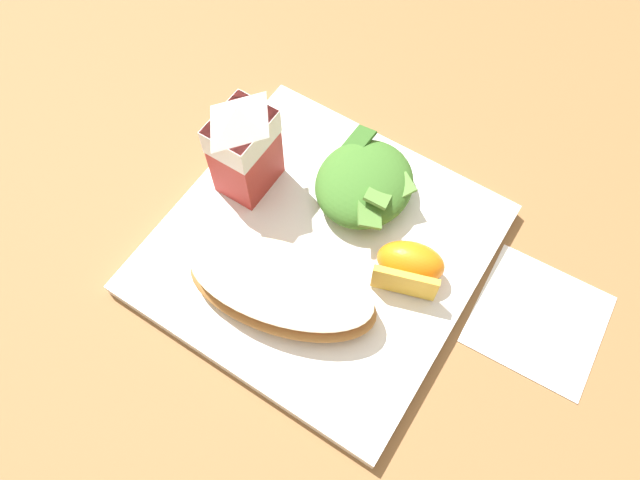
{
  "coord_description": "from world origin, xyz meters",
  "views": [
    {
      "loc": [
        -0.21,
        -0.13,
        0.51
      ],
      "look_at": [
        0.0,
        0.0,
        0.03
      ],
      "focal_mm": 33.41,
      "sensor_mm": 36.0,
      "label": 1
    }
  ],
  "objects_px": {
    "white_plate": "(320,249)",
    "orange_wedge_front": "(410,264)",
    "cheesy_pizza_bread": "(286,291)",
    "green_salad_pile": "(365,183)",
    "paper_napkin": "(539,319)",
    "milk_carton": "(243,143)"
  },
  "relations": [
    {
      "from": "milk_carton",
      "to": "paper_napkin",
      "type": "xyz_separation_m",
      "value": [
        0.03,
        -0.3,
        -0.07
      ]
    },
    {
      "from": "green_salad_pile",
      "to": "orange_wedge_front",
      "type": "bearing_deg",
      "value": -123.35
    },
    {
      "from": "white_plate",
      "to": "orange_wedge_front",
      "type": "distance_m",
      "value": 0.09
    },
    {
      "from": "cheesy_pizza_bread",
      "to": "milk_carton",
      "type": "xyz_separation_m",
      "value": [
        0.08,
        0.1,
        0.04
      ]
    },
    {
      "from": "green_salad_pile",
      "to": "paper_napkin",
      "type": "height_order",
      "value": "green_salad_pile"
    },
    {
      "from": "milk_carton",
      "to": "orange_wedge_front",
      "type": "height_order",
      "value": "milk_carton"
    },
    {
      "from": "green_salad_pile",
      "to": "paper_napkin",
      "type": "distance_m",
      "value": 0.2
    },
    {
      "from": "green_salad_pile",
      "to": "milk_carton",
      "type": "relative_size",
      "value": 0.91
    },
    {
      "from": "cheesy_pizza_bread",
      "to": "green_salad_pile",
      "type": "xyz_separation_m",
      "value": [
        0.13,
        -0.0,
        0.0
      ]
    },
    {
      "from": "green_salad_pile",
      "to": "milk_carton",
      "type": "distance_m",
      "value": 0.12
    },
    {
      "from": "white_plate",
      "to": "cheesy_pizza_bread",
      "type": "height_order",
      "value": "cheesy_pizza_bread"
    },
    {
      "from": "cheesy_pizza_bread",
      "to": "green_salad_pile",
      "type": "height_order",
      "value": "green_salad_pile"
    },
    {
      "from": "white_plate",
      "to": "cheesy_pizza_bread",
      "type": "bearing_deg",
      "value": -176.02
    },
    {
      "from": "cheesy_pizza_bread",
      "to": "green_salad_pile",
      "type": "distance_m",
      "value": 0.13
    },
    {
      "from": "orange_wedge_front",
      "to": "paper_napkin",
      "type": "bearing_deg",
      "value": -75.15
    },
    {
      "from": "cheesy_pizza_bread",
      "to": "white_plate",
      "type": "bearing_deg",
      "value": 3.98
    },
    {
      "from": "cheesy_pizza_bread",
      "to": "milk_carton",
      "type": "bearing_deg",
      "value": 50.05
    },
    {
      "from": "cheesy_pizza_bread",
      "to": "orange_wedge_front",
      "type": "bearing_deg",
      "value": -44.45
    },
    {
      "from": "cheesy_pizza_bread",
      "to": "orange_wedge_front",
      "type": "height_order",
      "value": "orange_wedge_front"
    },
    {
      "from": "white_plate",
      "to": "green_salad_pile",
      "type": "distance_m",
      "value": 0.07
    },
    {
      "from": "white_plate",
      "to": "orange_wedge_front",
      "type": "bearing_deg",
      "value": -77.43
    },
    {
      "from": "cheesy_pizza_bread",
      "to": "paper_napkin",
      "type": "distance_m",
      "value": 0.23
    }
  ]
}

